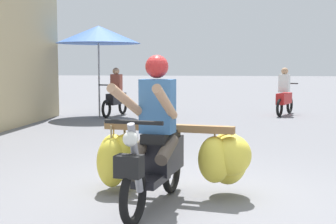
{
  "coord_description": "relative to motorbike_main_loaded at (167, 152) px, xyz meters",
  "views": [
    {
      "loc": [
        0.56,
        -5.07,
        1.48
      ],
      "look_at": [
        -0.24,
        0.67,
        0.9
      ],
      "focal_mm": 50.69,
      "sensor_mm": 36.0,
      "label": 1
    }
  ],
  "objects": [
    {
      "name": "market_umbrella_near_shop",
      "position": [
        -3.07,
        7.92,
        1.82
      ],
      "size": [
        2.38,
        2.38,
        2.58
      ],
      "color": "#99999E",
      "rests_on": "ground"
    },
    {
      "name": "ground_plane",
      "position": [
        0.17,
        -0.07,
        -0.51
      ],
      "size": [
        120.0,
        120.0,
        0.0
      ],
      "primitive_type": "plane",
      "color": "slate"
    },
    {
      "name": "motorbike_distant_ahead_right",
      "position": [
        2.19,
        9.05,
        0.06
      ],
      "size": [
        0.75,
        1.54,
        1.4
      ],
      "color": "black",
      "rests_on": "ground"
    },
    {
      "name": "motorbike_main_loaded",
      "position": [
        0.0,
        0.0,
        0.0
      ],
      "size": [
        1.85,
        1.95,
        1.58
      ],
      "color": "black",
      "rests_on": "ground"
    },
    {
      "name": "motorbike_distant_ahead_left",
      "position": [
        -2.67,
        8.24,
        0.06
      ],
      "size": [
        0.57,
        1.61,
        1.4
      ],
      "color": "black",
      "rests_on": "ground"
    }
  ]
}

